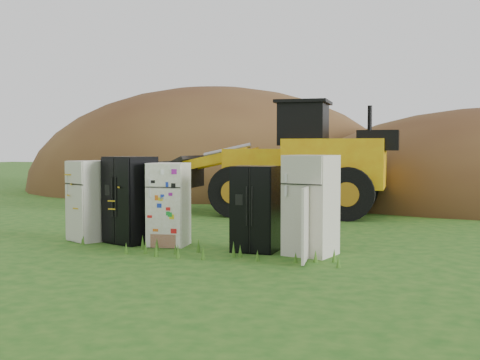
{
  "coord_description": "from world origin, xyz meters",
  "views": [
    {
      "loc": [
        5.26,
        -10.66,
        1.96
      ],
      "look_at": [
        0.16,
        2.0,
        1.25
      ],
      "focal_mm": 45.0,
      "sensor_mm": 36.0,
      "label": 1
    }
  ],
  "objects": [
    {
      "name": "ground",
      "position": [
        0.0,
        0.0,
        0.0
      ],
      "size": [
        120.0,
        120.0,
        0.0
      ],
      "primitive_type": "plane",
      "color": "#1D5316",
      "rests_on": "ground"
    },
    {
      "name": "fridge_leftmost",
      "position": [
        -2.46,
        -0.03,
        0.85
      ],
      "size": [
        0.98,
        0.97,
        1.7
      ],
      "primitive_type": null,
      "rotation": [
        0.0,
        0.0,
        -0.43
      ],
      "color": "beige",
      "rests_on": "ground"
    },
    {
      "name": "fridge_black_side",
      "position": [
        -1.5,
        0.01,
        0.9
      ],
      "size": [
        1.13,
        1.0,
        1.8
      ],
      "primitive_type": null,
      "rotation": [
        0.0,
        0.0,
        -0.33
      ],
      "color": "black",
      "rests_on": "ground"
    },
    {
      "name": "fridge_sticker",
      "position": [
        -0.6,
        0.02,
        0.84
      ],
      "size": [
        0.86,
        0.82,
        1.67
      ],
      "primitive_type": null,
      "rotation": [
        0.0,
        0.0,
        0.19
      ],
      "color": "white",
      "rests_on": "ground"
    },
    {
      "name": "fridge_black_right",
      "position": [
        1.28,
        0.02,
        0.82
      ],
      "size": [
        0.84,
        0.71,
        1.63
      ],
      "primitive_type": null,
      "rotation": [
        0.0,
        0.0,
        0.04
      ],
      "color": "black",
      "rests_on": "ground"
    },
    {
      "name": "fridge_open_door",
      "position": [
        2.36,
        0.04,
        0.92
      ],
      "size": [
        0.96,
        0.91,
        1.84
      ],
      "primitive_type": null,
      "rotation": [
        0.0,
        0.0,
        -0.18
      ],
      "color": "beige",
      "rests_on": "ground"
    },
    {
      "name": "wheel_loader",
      "position": [
        -0.48,
        6.42,
        1.68
      ],
      "size": [
        7.23,
        3.57,
        3.37
      ],
      "primitive_type": null,
      "rotation": [
        0.0,
        0.0,
        0.11
      ],
      "color": "gold",
      "rests_on": "ground"
    },
    {
      "name": "dirt_mound_left",
      "position": [
        -6.6,
        14.83,
        0.0
      ],
      "size": [
        18.06,
        13.55,
        9.62
      ],
      "primitive_type": "ellipsoid",
      "color": "#472817",
      "rests_on": "ground"
    },
    {
      "name": "dirt_mound_back",
      "position": [
        -1.02,
        17.52,
        0.0
      ],
      "size": [
        16.19,
        10.8,
        5.86
      ],
      "primitive_type": "ellipsoid",
      "color": "#472817",
      "rests_on": "ground"
    }
  ]
}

